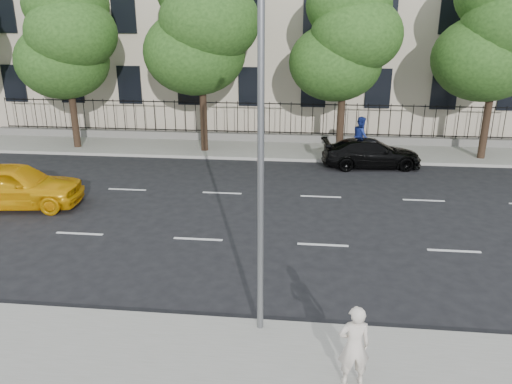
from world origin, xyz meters
TOP-DOWN VIEW (x-y plane):
  - ground at (0.00, 0.00)m, footprint 120.00×120.00m
  - near_sidewalk at (0.00, -4.00)m, footprint 60.00×4.00m
  - far_sidewalk at (0.00, 14.00)m, footprint 60.00×4.00m
  - lane_markings at (0.00, 4.75)m, footprint 49.60×4.62m
  - iron_fence at (0.00, 15.70)m, footprint 30.00×0.50m
  - street_light at (2.50, -1.77)m, footprint 0.25×3.32m
  - tree_b at (-8.96, 13.36)m, footprint 5.53×5.12m
  - tree_c at (-1.96, 13.36)m, footprint 5.89×5.50m
  - tree_d at (5.04, 13.36)m, footprint 5.34×4.94m
  - tree_e at (12.04, 13.36)m, footprint 5.71×5.31m
  - yellow_taxi at (-7.46, 4.64)m, footprint 5.20×2.63m
  - black_sedan at (6.42, 11.50)m, footprint 4.84×2.41m
  - woman_near at (4.42, -3.93)m, footprint 0.67×0.49m
  - pedestrian_far at (6.02, 12.86)m, footprint 0.84×1.04m

SIDE VIEW (x-z plane):
  - ground at x=0.00m, z-range 0.00..0.00m
  - lane_markings at x=0.00m, z-range 0.00..0.01m
  - near_sidewalk at x=0.00m, z-range 0.00..0.15m
  - far_sidewalk at x=0.00m, z-range 0.00..0.15m
  - iron_fence at x=0.00m, z-range -0.45..1.75m
  - black_sedan at x=6.42m, z-range 0.00..1.35m
  - yellow_taxi at x=-7.46m, z-range 0.00..1.70m
  - woman_near at x=4.42m, z-range 0.15..1.83m
  - pedestrian_far at x=6.02m, z-range 0.15..2.16m
  - street_light at x=2.50m, z-range 1.12..9.17m
  - tree_d at x=5.04m, z-range 1.42..10.26m
  - tree_b at x=-8.96m, z-range 1.35..10.33m
  - tree_e at x=12.04m, z-range 1.47..10.93m
  - tree_c at x=-1.96m, z-range 1.51..11.31m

